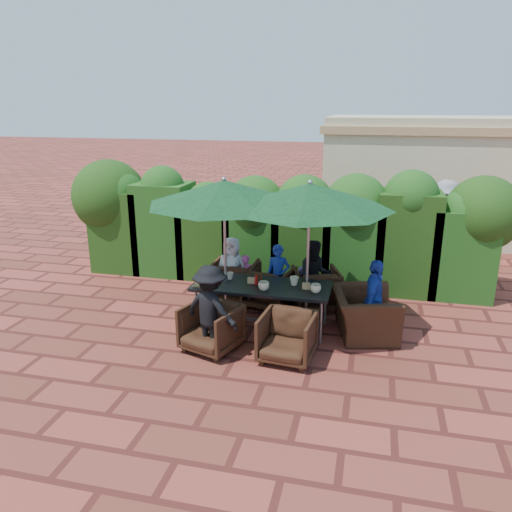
% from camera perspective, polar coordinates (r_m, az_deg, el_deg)
% --- Properties ---
extents(ground, '(80.00, 80.00, 0.00)m').
position_cam_1_polar(ground, '(8.37, -0.43, -8.07)').
color(ground, maroon).
rests_on(ground, ground).
extents(dining_table, '(2.21, 0.90, 0.75)m').
position_cam_1_polar(dining_table, '(8.08, 0.67, -3.81)').
color(dining_table, black).
rests_on(dining_table, ground).
extents(umbrella_left, '(2.48, 2.48, 2.46)m').
position_cam_1_polar(umbrella_left, '(7.89, -3.67, 7.25)').
color(umbrella_left, gray).
rests_on(umbrella_left, ground).
extents(umbrella_right, '(2.57, 2.57, 2.46)m').
position_cam_1_polar(umbrella_right, '(7.60, 6.15, 6.81)').
color(umbrella_right, gray).
rests_on(umbrella_right, ground).
extents(chair_far_left, '(0.82, 0.77, 0.83)m').
position_cam_1_polar(chair_far_left, '(9.30, -2.49, -2.65)').
color(chair_far_left, black).
rests_on(chair_far_left, ground).
extents(chair_far_mid, '(0.93, 0.89, 0.81)m').
position_cam_1_polar(chair_far_mid, '(9.02, 1.52, -3.37)').
color(chair_far_mid, black).
rests_on(chair_far_mid, ground).
extents(chair_far_right, '(0.98, 0.95, 0.81)m').
position_cam_1_polar(chair_far_right, '(9.02, 6.87, -3.49)').
color(chair_far_right, black).
rests_on(chair_far_right, ground).
extents(chair_near_left, '(0.94, 0.91, 0.78)m').
position_cam_1_polar(chair_near_left, '(7.52, -5.16, -7.93)').
color(chair_near_left, black).
rests_on(chair_near_left, ground).
extents(chair_near_right, '(0.81, 0.77, 0.77)m').
position_cam_1_polar(chair_near_right, '(7.23, 3.59, -8.99)').
color(chair_near_right, black).
rests_on(chair_near_right, ground).
extents(chair_end_right, '(0.95, 1.23, 0.96)m').
position_cam_1_polar(chair_end_right, '(8.09, 12.30, -5.69)').
color(chair_end_right, black).
rests_on(chair_end_right, ground).
extents(adult_far_left, '(0.64, 0.42, 1.23)m').
position_cam_1_polar(adult_far_left, '(9.18, -2.78, -1.59)').
color(adult_far_left, silver).
rests_on(adult_far_left, ground).
extents(adult_far_mid, '(0.45, 0.38, 1.16)m').
position_cam_1_polar(adult_far_mid, '(8.96, 2.53, -2.33)').
color(adult_far_mid, '#1E37A2').
rests_on(adult_far_mid, ground).
extents(adult_far_right, '(0.70, 0.53, 1.28)m').
position_cam_1_polar(adult_far_right, '(8.83, 6.77, -2.30)').
color(adult_far_right, black).
rests_on(adult_far_right, ground).
extents(adult_near_left, '(0.95, 0.65, 1.35)m').
position_cam_1_polar(adult_near_left, '(7.33, -5.20, -6.14)').
color(adult_near_left, black).
rests_on(adult_near_left, ground).
extents(adult_end_right, '(0.49, 0.80, 1.28)m').
position_cam_1_polar(adult_end_right, '(7.97, 13.32, -4.87)').
color(adult_end_right, '#1E37A2').
rests_on(adult_end_right, ground).
extents(child_left, '(0.41, 0.37, 0.91)m').
position_cam_1_polar(child_left, '(9.18, -1.13, -2.66)').
color(child_left, '#E7519F').
rests_on(child_left, ground).
extents(child_right, '(0.29, 0.25, 0.75)m').
position_cam_1_polar(child_right, '(9.05, 5.20, -3.56)').
color(child_right, '#7C4DA8').
rests_on(child_right, ground).
extents(pedestrian_a, '(1.52, 0.58, 1.62)m').
position_cam_1_polar(pedestrian_a, '(11.77, 13.05, 3.18)').
color(pedestrian_a, '#217B26').
rests_on(pedestrian_a, ground).
extents(pedestrian_b, '(0.96, 0.82, 1.72)m').
position_cam_1_polar(pedestrian_b, '(11.95, 17.74, 3.26)').
color(pedestrian_b, '#E7519F').
rests_on(pedestrian_b, ground).
extents(pedestrian_c, '(1.29, 1.25, 1.93)m').
position_cam_1_polar(pedestrian_c, '(12.06, 20.66, 3.60)').
color(pedestrian_c, gray).
rests_on(pedestrian_c, ground).
extents(cup_a, '(0.16, 0.16, 0.13)m').
position_cam_1_polar(cup_a, '(8.15, -6.49, -2.68)').
color(cup_a, beige).
rests_on(cup_a, dining_table).
extents(cup_b, '(0.12, 0.12, 0.12)m').
position_cam_1_polar(cup_b, '(8.29, -3.00, -2.28)').
color(cup_b, beige).
rests_on(cup_b, dining_table).
extents(cup_c, '(0.17, 0.17, 0.14)m').
position_cam_1_polar(cup_c, '(7.81, 0.89, -3.44)').
color(cup_c, beige).
rests_on(cup_c, dining_table).
extents(cup_d, '(0.15, 0.15, 0.14)m').
position_cam_1_polar(cup_d, '(8.05, 4.39, -2.86)').
color(cup_d, beige).
rests_on(cup_d, dining_table).
extents(cup_e, '(0.17, 0.17, 0.13)m').
position_cam_1_polar(cup_e, '(7.77, 6.84, -3.71)').
color(cup_e, beige).
rests_on(cup_e, dining_table).
extents(ketchup_bottle, '(0.04, 0.04, 0.17)m').
position_cam_1_polar(ketchup_bottle, '(8.04, 0.04, -2.71)').
color(ketchup_bottle, '#B20C0A').
rests_on(ketchup_bottle, dining_table).
extents(sauce_bottle, '(0.04, 0.04, 0.17)m').
position_cam_1_polar(sauce_bottle, '(8.08, 0.50, -2.58)').
color(sauce_bottle, '#4C230C').
rests_on(sauce_bottle, dining_table).
extents(serving_tray, '(0.35, 0.25, 0.02)m').
position_cam_1_polar(serving_tray, '(8.08, -5.86, -3.26)').
color(serving_tray, '#AB8653').
rests_on(serving_tray, dining_table).
extents(number_block_left, '(0.12, 0.06, 0.10)m').
position_cam_1_polar(number_block_left, '(8.10, -0.53, -2.80)').
color(number_block_left, tan).
rests_on(number_block_left, dining_table).
extents(number_block_right, '(0.12, 0.06, 0.10)m').
position_cam_1_polar(number_block_right, '(7.90, 5.76, -3.44)').
color(number_block_right, tan).
rests_on(number_block_right, dining_table).
extents(hedge_wall, '(9.10, 1.60, 2.40)m').
position_cam_1_polar(hedge_wall, '(10.12, 2.02, 4.12)').
color(hedge_wall, '#11330E').
rests_on(hedge_wall, ground).
extents(building, '(6.20, 3.08, 3.20)m').
position_cam_1_polar(building, '(14.57, 20.15, 8.42)').
color(building, beige).
rests_on(building, ground).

